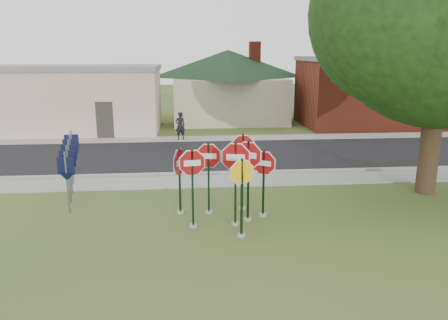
{
  "coord_description": "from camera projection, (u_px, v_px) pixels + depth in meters",
  "views": [
    {
      "loc": [
        -1.21,
        -11.11,
        5.01
      ],
      "look_at": [
        -0.06,
        2.0,
        1.76
      ],
      "focal_mm": 35.0,
      "sensor_mm": 36.0,
      "label": 1
    }
  ],
  "objects": [
    {
      "name": "building_stucco",
      "position": [
        65.0,
        98.0,
        28.18
      ],
      "size": [
        12.2,
        6.2,
        4.2
      ],
      "color": "beige",
      "rests_on": "ground"
    },
    {
      "name": "oak_tree",
      "position": [
        446.0,
        5.0,
        14.51
      ],
      "size": [
        11.84,
        11.24,
        10.65
      ],
      "color": "black",
      "rests_on": "ground"
    },
    {
      "name": "sidewalk_far",
      "position": [
        207.0,
        139.0,
        25.87
      ],
      "size": [
        60.0,
        1.6,
        0.06
      ],
      "primitive_type": "cube",
      "color": "gray",
      "rests_on": "ground"
    },
    {
      "name": "stop_sign_left",
      "position": [
        192.0,
        177.0,
        12.51
      ],
      "size": [
        1.04,
        0.24,
        2.48
      ],
      "color": "gray",
      "rests_on": "ground"
    },
    {
      "name": "stop_sign_back_left",
      "position": [
        209.0,
        168.0,
        13.64
      ],
      "size": [
        1.06,
        0.24,
        2.42
      ],
      "color": "gray",
      "rests_on": "ground"
    },
    {
      "name": "stop_sign_far_left",
      "position": [
        180.0,
        171.0,
        13.64
      ],
      "size": [
        0.45,
        1.1,
        2.28
      ],
      "color": "gray",
      "rests_on": "ground"
    },
    {
      "name": "building_house",
      "position": [
        228.0,
        71.0,
        32.62
      ],
      "size": [
        11.6,
        11.6,
        6.2
      ],
      "color": "beige",
      "rests_on": "ground"
    },
    {
      "name": "curb",
      "position": [
        216.0,
        173.0,
        18.32
      ],
      "size": [
        60.0,
        0.2,
        0.14
      ],
      "primitive_type": "cube",
      "color": "gray",
      "rests_on": "ground"
    },
    {
      "name": "stop_sign_back_right",
      "position": [
        243.0,
        161.0,
        13.96
      ],
      "size": [
        1.08,
        0.24,
        2.63
      ],
      "color": "gray",
      "rests_on": "ground"
    },
    {
      "name": "stop_sign_center",
      "position": [
        236.0,
        171.0,
        12.63
      ],
      "size": [
        1.14,
        0.26,
        2.66
      ],
      "color": "gray",
      "rests_on": "ground"
    },
    {
      "name": "road",
      "position": [
        211.0,
        155.0,
        21.72
      ],
      "size": [
        60.0,
        7.0,
        0.04
      ],
      "primitive_type": "cube",
      "color": "black",
      "rests_on": "ground"
    },
    {
      "name": "sidewalk_near",
      "position": [
        218.0,
        181.0,
        17.36
      ],
      "size": [
        60.0,
        1.6,
        0.06
      ],
      "primitive_type": "cube",
      "color": "gray",
      "rests_on": "ground"
    },
    {
      "name": "route_sign_row",
      "position": [
        70.0,
        161.0,
        15.65
      ],
      "size": [
        1.43,
        4.63,
        2.0
      ],
      "color": "#59595E",
      "rests_on": "ground"
    },
    {
      "name": "pedestrian",
      "position": [
        180.0,
        126.0,
        25.32
      ],
      "size": [
        0.69,
        0.57,
        1.62
      ],
      "primitive_type": "imported",
      "rotation": [
        0.0,
        0.0,
        3.49
      ],
      "color": "black",
      "rests_on": "sidewalk_far"
    },
    {
      "name": "stop_sign_yellow",
      "position": [
        242.0,
        189.0,
        11.88
      ],
      "size": [
        0.94,
        0.26,
        2.34
      ],
      "color": "gray",
      "rests_on": "ground"
    },
    {
      "name": "stop_sign_far_right",
      "position": [
        264.0,
        175.0,
        13.43
      ],
      "size": [
        0.89,
        0.55,
        2.24
      ],
      "color": "gray",
      "rests_on": "ground"
    },
    {
      "name": "stop_sign_right",
      "position": [
        248.0,
        169.0,
        13.0
      ],
      "size": [
        0.97,
        0.58,
        2.62
      ],
      "color": "gray",
      "rests_on": "ground"
    },
    {
      "name": "ground",
      "position": [
        232.0,
        239.0,
        12.05
      ],
      "size": [
        120.0,
        120.0,
        0.0
      ],
      "primitive_type": "plane",
      "color": "#32501E",
      "rests_on": "ground"
    },
    {
      "name": "building_brick",
      "position": [
        375.0,
        91.0,
        30.38
      ],
      "size": [
        10.2,
        6.2,
        4.75
      ],
      "color": "maroon",
      "rests_on": "ground"
    }
  ]
}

